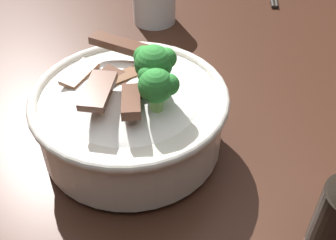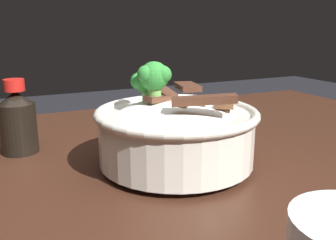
{
  "view_description": "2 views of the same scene",
  "coord_description": "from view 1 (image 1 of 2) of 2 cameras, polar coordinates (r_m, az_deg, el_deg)",
  "views": [
    {
      "loc": [
        0.03,
        -0.49,
        1.14
      ],
      "look_at": [
        0.07,
        -0.12,
        0.81
      ],
      "focal_mm": 44.15,
      "sensor_mm": 36.0,
      "label": 1
    },
    {
      "loc": [
        0.24,
        0.32,
        0.97
      ],
      "look_at": [
        0.04,
        -0.11,
        0.84
      ],
      "focal_mm": 39.06,
      "sensor_mm": 36.0,
      "label": 2
    }
  ],
  "objects": [
    {
      "name": "dining_table",
      "position": [
        0.7,
        -6.32,
        -4.16
      ],
      "size": [
        1.15,
        1.06,
        0.77
      ],
      "color": "#381E14",
      "rests_on": "ground"
    },
    {
      "name": "rice_bowl",
      "position": [
        0.48,
        -5.11,
        1.19
      ],
      "size": [
        0.23,
        0.23,
        0.15
      ],
      "color": "silver",
      "rests_on": "dining_table"
    },
    {
      "name": "drinking_glass",
      "position": [
        0.76,
        -1.92,
        16.14
      ],
      "size": [
        0.08,
        0.08,
        0.09
      ],
      "color": "white",
      "rests_on": "dining_table"
    }
  ]
}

